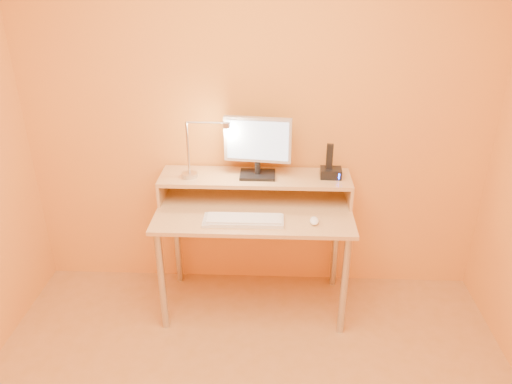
{
  "coord_description": "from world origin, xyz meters",
  "views": [
    {
      "loc": [
        0.13,
        -1.52,
        2.15
      ],
      "look_at": [
        0.01,
        1.13,
        0.87
      ],
      "focal_mm": 34.9,
      "sensor_mm": 36.0,
      "label": 1
    }
  ],
  "objects_px": {
    "monitor_panel": "(258,140)",
    "keyboard": "(244,221)",
    "mouse": "(314,221)",
    "remote_control": "(207,220)",
    "phone_dock": "(331,173)",
    "lamp_base": "(190,175)"
  },
  "relations": [
    {
      "from": "keyboard",
      "to": "phone_dock",
      "type": "bearing_deg",
      "value": 30.34
    },
    {
      "from": "phone_dock",
      "to": "mouse",
      "type": "relative_size",
      "value": 1.39
    },
    {
      "from": "monitor_panel",
      "to": "keyboard",
      "type": "bearing_deg",
      "value": -94.99
    },
    {
      "from": "keyboard",
      "to": "remote_control",
      "type": "height_order",
      "value": "keyboard"
    },
    {
      "from": "monitor_panel",
      "to": "mouse",
      "type": "relative_size",
      "value": 4.43
    },
    {
      "from": "lamp_base",
      "to": "mouse",
      "type": "relative_size",
      "value": 1.07
    },
    {
      "from": "monitor_panel",
      "to": "phone_dock",
      "type": "height_order",
      "value": "monitor_panel"
    },
    {
      "from": "phone_dock",
      "to": "remote_control",
      "type": "xyz_separation_m",
      "value": [
        -0.74,
        -0.31,
        -0.18
      ]
    },
    {
      "from": "monitor_panel",
      "to": "remote_control",
      "type": "xyz_separation_m",
      "value": [
        -0.29,
        -0.32,
        -0.39
      ]
    },
    {
      "from": "monitor_panel",
      "to": "phone_dock",
      "type": "relative_size",
      "value": 3.18
    },
    {
      "from": "lamp_base",
      "to": "remote_control",
      "type": "height_order",
      "value": "lamp_base"
    },
    {
      "from": "monitor_panel",
      "to": "lamp_base",
      "type": "distance_m",
      "value": 0.48
    },
    {
      "from": "monitor_panel",
      "to": "mouse",
      "type": "bearing_deg",
      "value": -35.86
    },
    {
      "from": "monitor_panel",
      "to": "mouse",
      "type": "height_order",
      "value": "monitor_panel"
    },
    {
      "from": "monitor_panel",
      "to": "keyboard",
      "type": "relative_size",
      "value": 0.9
    },
    {
      "from": "lamp_base",
      "to": "mouse",
      "type": "distance_m",
      "value": 0.83
    },
    {
      "from": "remote_control",
      "to": "mouse",
      "type": "bearing_deg",
      "value": 0.53
    },
    {
      "from": "monitor_panel",
      "to": "mouse",
      "type": "xyz_separation_m",
      "value": [
        0.34,
        -0.31,
        -0.38
      ]
    },
    {
      "from": "monitor_panel",
      "to": "phone_dock",
      "type": "xyz_separation_m",
      "value": [
        0.46,
        -0.01,
        -0.21
      ]
    },
    {
      "from": "monitor_panel",
      "to": "keyboard",
      "type": "xyz_separation_m",
      "value": [
        -0.06,
        -0.32,
        -0.39
      ]
    },
    {
      "from": "keyboard",
      "to": "remote_control",
      "type": "bearing_deg",
      "value": 179.49
    },
    {
      "from": "lamp_base",
      "to": "phone_dock",
      "type": "bearing_deg",
      "value": 1.95
    }
  ]
}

